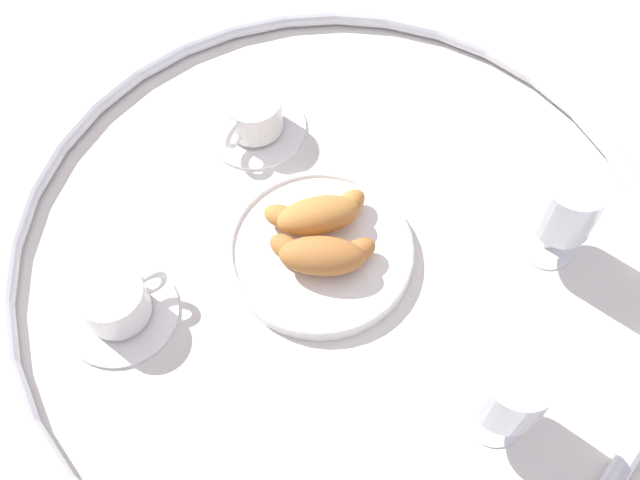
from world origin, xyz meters
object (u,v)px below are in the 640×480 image
(juice_glass_left, at_px, (567,205))
(pastry_plate, at_px, (320,248))
(coffee_cup_far, at_px, (117,304))
(croissant_small, at_px, (318,214))
(croissant_large, at_px, (322,254))
(coffee_cup_near, at_px, (254,117))
(juice_glass_right, at_px, (511,389))

(juice_glass_left, bearing_deg, pastry_plate, -177.63)
(coffee_cup_far, bearing_deg, croissant_small, 26.68)
(croissant_large, height_order, coffee_cup_far, croissant_large)
(pastry_plate, relative_size, coffee_cup_far, 1.67)
(juice_glass_left, bearing_deg, coffee_cup_near, 154.33)
(pastry_plate, bearing_deg, juice_glass_left, 2.37)
(croissant_large, height_order, croissant_small, same)
(croissant_large, height_order, coffee_cup_near, croissant_large)
(juice_glass_left, bearing_deg, croissant_small, 176.10)
(juice_glass_right, bearing_deg, pastry_plate, 133.18)
(coffee_cup_near, distance_m, juice_glass_right, 0.48)
(croissant_small, xyz_separation_m, juice_glass_right, (0.19, -0.23, 0.05))
(pastry_plate, distance_m, croissant_large, 0.04)
(juice_glass_left, bearing_deg, coffee_cup_far, -169.38)
(juice_glass_left, height_order, juice_glass_right, same)
(croissant_large, relative_size, coffee_cup_near, 1.01)
(coffee_cup_near, bearing_deg, coffee_cup_far, -117.50)
(croissant_large, distance_m, juice_glass_left, 0.28)
(juice_glass_right, bearing_deg, croissant_large, 136.45)
(pastry_plate, distance_m, coffee_cup_near, 0.21)
(coffee_cup_near, bearing_deg, pastry_plate, -64.55)
(croissant_small, bearing_deg, pastry_plate, -84.21)
(juice_glass_left, xyz_separation_m, juice_glass_right, (-0.09, -0.21, -0.00))
(coffee_cup_far, distance_m, juice_glass_right, 0.44)
(croissant_large, relative_size, juice_glass_left, 0.98)
(coffee_cup_far, relative_size, juice_glass_right, 0.97)
(pastry_plate, height_order, coffee_cup_near, coffee_cup_near)
(pastry_plate, xyz_separation_m, croissant_large, (0.00, -0.02, 0.03))
(coffee_cup_far, bearing_deg, juice_glass_left, 10.62)
(croissant_small, bearing_deg, juice_glass_left, -3.90)
(croissant_large, bearing_deg, pastry_plate, 95.89)
(croissant_small, bearing_deg, croissant_large, -84.16)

